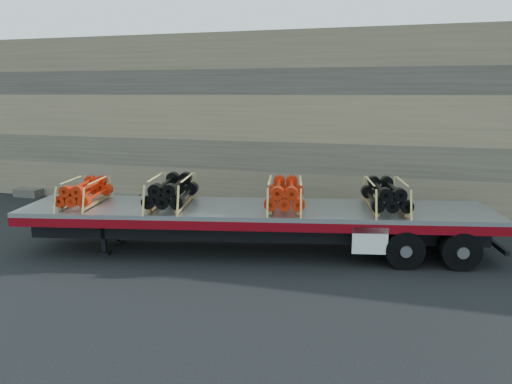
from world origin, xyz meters
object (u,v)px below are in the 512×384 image
(bundle_midfront, at_px, (172,192))
(bundle_rear, at_px, (385,196))
(trailer, at_px, (256,229))
(bundle_front, at_px, (85,193))
(bundle_midrear, at_px, (285,194))

(bundle_midfront, height_order, bundle_rear, bundle_midfront)
(trailer, relative_size, bundle_front, 6.85)
(bundle_rear, bearing_deg, bundle_front, 180.00)
(bundle_front, xyz_separation_m, bundle_midfront, (2.60, 0.57, 0.06))
(trailer, relative_size, bundle_rear, 6.19)
(bundle_midrear, bearing_deg, bundle_rear, 0.00)
(trailer, distance_m, bundle_midrear, 1.38)
(trailer, height_order, bundle_midfront, bundle_midfront)
(bundle_midfront, xyz_separation_m, bundle_rear, (6.12, 1.35, -0.02))
(trailer, height_order, bundle_front, bundle_front)
(trailer, xyz_separation_m, bundle_midrear, (0.84, 0.19, 1.08))
(bundle_front, distance_m, bundle_midrear, 6.03)
(bundle_front, height_order, bundle_rear, bundle_rear)
(trailer, relative_size, bundle_midfront, 5.90)
(bundle_rear, bearing_deg, bundle_midfront, 180.00)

